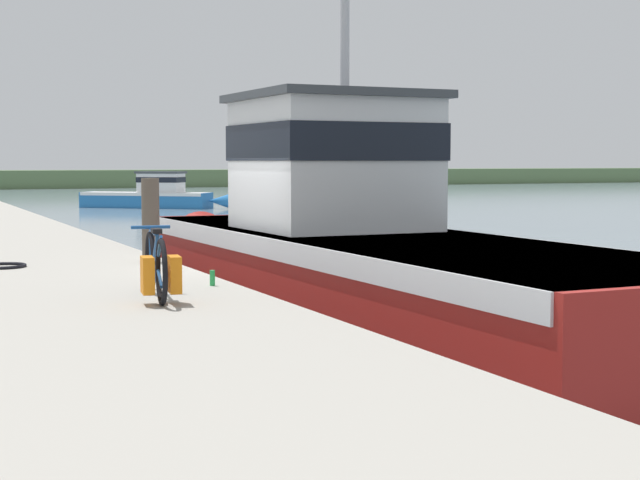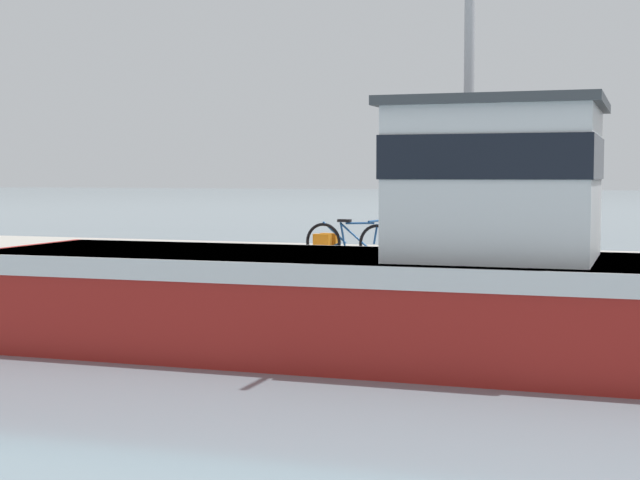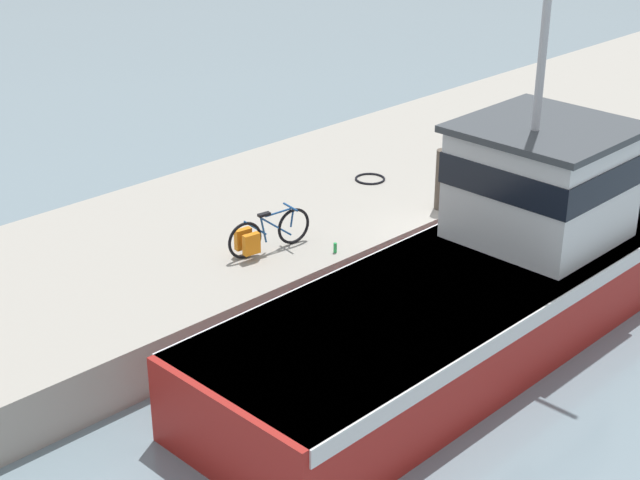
# 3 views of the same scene
# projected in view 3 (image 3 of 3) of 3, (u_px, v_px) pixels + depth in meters

# --- Properties ---
(ground_plane) EXTENTS (320.00, 320.00, 0.00)m
(ground_plane) POSITION_uv_depth(u_px,v_px,m) (483.00, 285.00, 18.92)
(ground_plane) COLOR gray
(dock_pier) EXTENTS (5.74, 80.00, 0.95)m
(dock_pier) POSITION_uv_depth(u_px,v_px,m) (332.00, 203.00, 21.43)
(dock_pier) COLOR #A39E93
(dock_pier) RESTS_ON ground_plane
(fishing_boat_main) EXTENTS (3.43, 14.06, 8.22)m
(fishing_boat_main) POSITION_uv_depth(u_px,v_px,m) (508.00, 264.00, 17.14)
(fishing_boat_main) COLOR maroon
(fishing_boat_main) RESTS_ON ground_plane
(bicycle_touring) EXTENTS (0.57, 1.77, 0.78)m
(bicycle_touring) POSITION_uv_depth(u_px,v_px,m) (263.00, 235.00, 17.86)
(bicycle_touring) COLOR black
(bicycle_touring) RESTS_ON dock_pier
(mooring_post) EXTENTS (0.26, 0.26, 1.25)m
(mooring_post) POSITION_uv_depth(u_px,v_px,m) (442.00, 180.00, 19.67)
(mooring_post) COLOR #51473D
(mooring_post) RESTS_ON dock_pier
(hose_coil) EXTENTS (0.66, 0.66, 0.04)m
(hose_coil) POSITION_uv_depth(u_px,v_px,m) (370.00, 179.00, 21.39)
(hose_coil) COLOR black
(hose_coil) RESTS_ON dock_pier
(water_bottle_by_bike) EXTENTS (0.06, 0.06, 0.19)m
(water_bottle_by_bike) POSITION_uv_depth(u_px,v_px,m) (335.00, 248.00, 17.98)
(water_bottle_by_bike) COLOR green
(water_bottle_by_bike) RESTS_ON dock_pier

